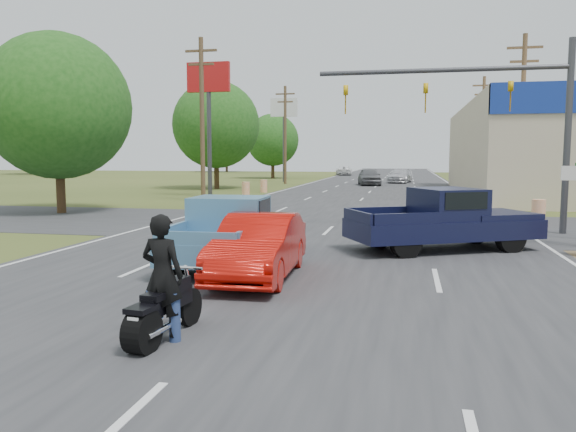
% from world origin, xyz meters
% --- Properties ---
extents(main_road, '(15.00, 180.00, 0.02)m').
position_xyz_m(main_road, '(0.00, 40.00, 0.01)').
color(main_road, '#2D2D30').
rests_on(main_road, ground).
extents(cross_road, '(120.00, 10.00, 0.02)m').
position_xyz_m(cross_road, '(0.00, 18.00, 0.01)').
color(cross_road, '#2D2D30').
rests_on(cross_road, ground).
extents(utility_pole_2, '(2.00, 0.28, 10.00)m').
position_xyz_m(utility_pole_2, '(9.50, 31.00, 5.32)').
color(utility_pole_2, '#4C3823').
rests_on(utility_pole_2, ground).
extents(utility_pole_3, '(2.00, 0.28, 10.00)m').
position_xyz_m(utility_pole_3, '(9.50, 49.00, 5.32)').
color(utility_pole_3, '#4C3823').
rests_on(utility_pole_3, ground).
extents(utility_pole_5, '(2.00, 0.28, 10.00)m').
position_xyz_m(utility_pole_5, '(-9.50, 28.00, 5.32)').
color(utility_pole_5, '#4C3823').
rests_on(utility_pole_5, ground).
extents(utility_pole_6, '(2.00, 0.28, 10.00)m').
position_xyz_m(utility_pole_6, '(-9.50, 52.00, 5.32)').
color(utility_pole_6, '#4C3823').
rests_on(utility_pole_6, ground).
extents(tree_0, '(7.14, 7.14, 8.84)m').
position_xyz_m(tree_0, '(-14.00, 20.00, 5.26)').
color(tree_0, '#422D19').
rests_on(tree_0, ground).
extents(tree_1, '(7.56, 7.56, 9.36)m').
position_xyz_m(tree_1, '(-13.50, 42.00, 5.57)').
color(tree_1, '#422D19').
rests_on(tree_1, ground).
extents(tree_2, '(6.72, 6.72, 8.32)m').
position_xyz_m(tree_2, '(-14.20, 66.00, 4.95)').
color(tree_2, '#422D19').
rests_on(tree_2, ground).
extents(tree_4, '(9.24, 9.24, 11.44)m').
position_xyz_m(tree_4, '(-55.00, 75.00, 6.82)').
color(tree_4, '#422D19').
rests_on(tree_4, ground).
extents(tree_6, '(8.82, 8.82, 10.92)m').
position_xyz_m(tree_6, '(-30.00, 95.00, 6.51)').
color(tree_6, '#422D19').
rests_on(tree_6, ground).
extents(barrel_1, '(0.56, 0.56, 1.00)m').
position_xyz_m(barrel_1, '(8.40, 20.50, 0.50)').
color(barrel_1, orange).
rests_on(barrel_1, ground).
extents(barrel_2, '(0.56, 0.56, 1.00)m').
position_xyz_m(barrel_2, '(-8.50, 34.00, 0.50)').
color(barrel_2, orange).
rests_on(barrel_2, ground).
extents(barrel_3, '(0.56, 0.56, 1.00)m').
position_xyz_m(barrel_3, '(-8.20, 38.00, 0.50)').
color(barrel_3, orange).
rests_on(barrel_3, ground).
extents(pole_sign_left_near, '(3.00, 0.35, 9.20)m').
position_xyz_m(pole_sign_left_near, '(-10.50, 32.00, 7.17)').
color(pole_sign_left_near, '#3F3F44').
rests_on(pole_sign_left_near, ground).
extents(pole_sign_left_far, '(3.00, 0.35, 9.20)m').
position_xyz_m(pole_sign_left_far, '(-10.50, 56.00, 7.17)').
color(pole_sign_left_far, '#3F3F44').
rests_on(pole_sign_left_far, ground).
extents(signal_mast, '(9.12, 0.40, 7.00)m').
position_xyz_m(signal_mast, '(5.82, 17.00, 4.80)').
color(signal_mast, '#3F3F44').
rests_on(signal_mast, ground).
extents(red_convertible, '(1.71, 4.52, 1.47)m').
position_xyz_m(red_convertible, '(-0.42, 7.39, 0.74)').
color(red_convertible, '#BA1008').
rests_on(red_convertible, ground).
extents(motorcycle, '(0.66, 2.05, 1.04)m').
position_xyz_m(motorcycle, '(-0.70, 2.75, 0.46)').
color(motorcycle, black).
rests_on(motorcycle, ground).
extents(rider, '(0.73, 0.52, 1.86)m').
position_xyz_m(rider, '(-0.70, 2.79, 0.93)').
color(rider, black).
rests_on(rider, ground).
extents(blue_pickup, '(2.21, 5.38, 1.76)m').
position_xyz_m(blue_pickup, '(-1.65, 9.08, 0.89)').
color(blue_pickup, black).
rests_on(blue_pickup, ground).
extents(navy_pickup, '(6.00, 4.52, 1.87)m').
position_xyz_m(navy_pickup, '(4.10, 12.40, 0.94)').
color(navy_pickup, black).
rests_on(navy_pickup, ground).
extents(distant_car_grey, '(2.80, 5.25, 1.70)m').
position_xyz_m(distant_car_grey, '(-0.77, 50.82, 0.85)').
color(distant_car_grey, '#5A5B5F').
rests_on(distant_car_grey, ground).
extents(distant_car_silver, '(2.86, 5.48, 1.52)m').
position_xyz_m(distant_car_silver, '(2.14, 56.69, 0.76)').
color(distant_car_silver, silver).
rests_on(distant_car_silver, ground).
extents(distant_car_white, '(2.72, 5.20, 1.40)m').
position_xyz_m(distant_car_white, '(-6.50, 80.28, 0.70)').
color(distant_car_white, white).
rests_on(distant_car_white, ground).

